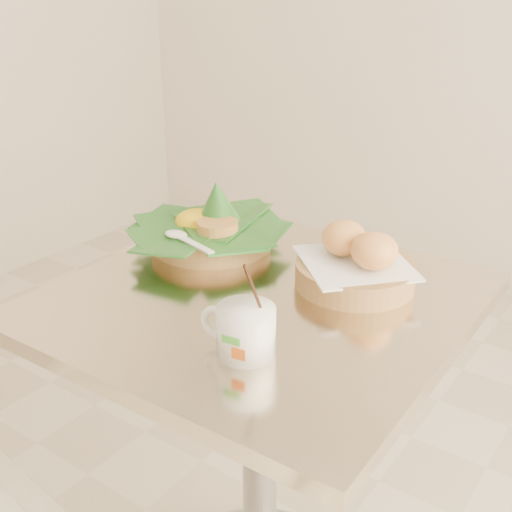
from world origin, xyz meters
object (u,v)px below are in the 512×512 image
Objects in this scene: rice_basket at (211,227)px; coffee_mug at (244,329)px; bread_basket at (356,265)px; cafe_table at (260,396)px.

coffee_mug is at bearing -44.10° from rice_basket.
cafe_table is at bearing -132.18° from bread_basket.
bread_basket is (0.12, 0.13, 0.26)m from cafe_table.
coffee_mug is (-0.03, -0.31, 0.00)m from bread_basket.
cafe_table is 2.84× the size of bread_basket.
cafe_table is 0.36m from rice_basket.
rice_basket reaches higher than cafe_table.
coffee_mug reaches higher than bread_basket.
bread_basket reaches higher than cafe_table.
cafe_table is 0.33m from coffee_mug.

